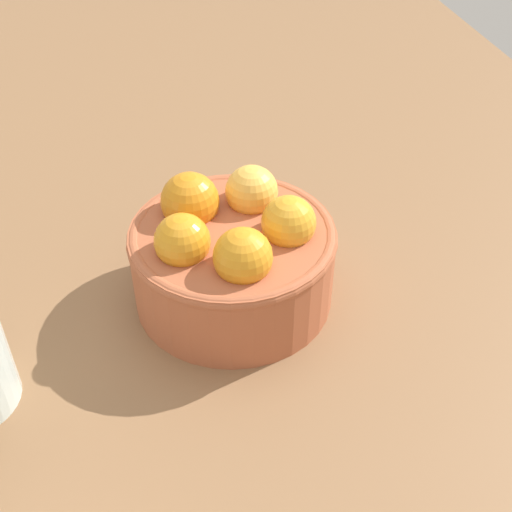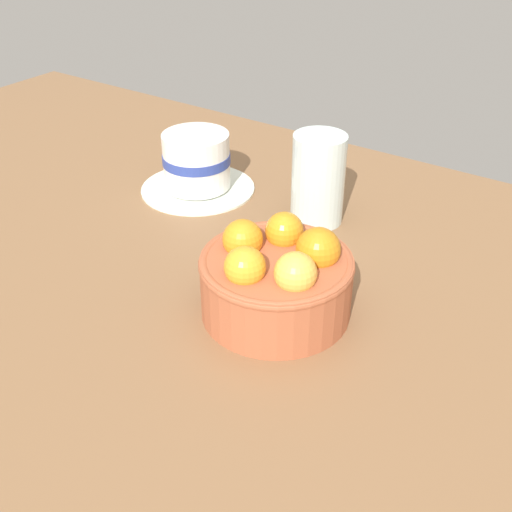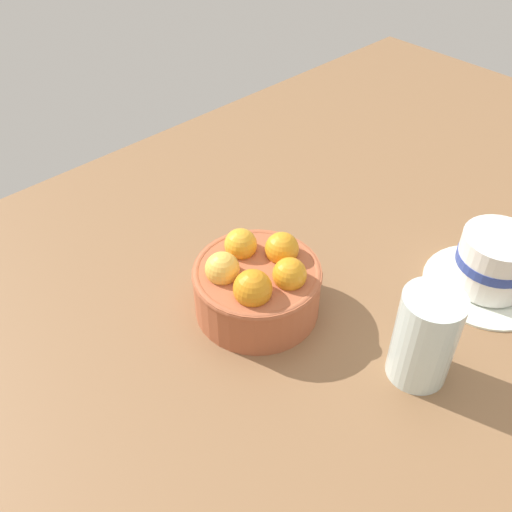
# 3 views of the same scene
# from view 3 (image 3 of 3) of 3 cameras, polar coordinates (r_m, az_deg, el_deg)

# --- Properties ---
(ground_plane) EXTENTS (1.59, 0.82, 0.05)m
(ground_plane) POSITION_cam_3_polar(r_m,az_deg,el_deg) (0.69, 0.10, -6.46)
(ground_plane) COLOR brown
(terracotta_bowl) EXTENTS (0.14, 0.14, 0.09)m
(terracotta_bowl) POSITION_cam_3_polar(r_m,az_deg,el_deg) (0.64, 0.10, -2.73)
(terracotta_bowl) COLOR #AD5938
(terracotta_bowl) RESTS_ON ground_plane
(coffee_cup) EXTENTS (0.15, 0.15, 0.08)m
(coffee_cup) POSITION_cam_3_polar(r_m,az_deg,el_deg) (0.73, 22.29, -0.80)
(coffee_cup) COLOR white
(coffee_cup) RESTS_ON ground_plane
(water_glass) EXTENTS (0.06, 0.06, 0.11)m
(water_glass) POSITION_cam_3_polar(r_m,az_deg,el_deg) (0.59, 16.30, -7.68)
(water_glass) COLOR silver
(water_glass) RESTS_ON ground_plane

